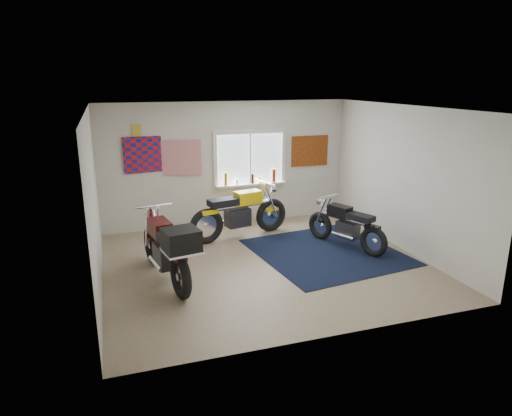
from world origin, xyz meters
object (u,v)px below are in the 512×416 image
object	(u,v)px
black_chrome_bike	(346,227)
maroon_tourer	(168,249)
navy_rug	(326,252)
yellow_triumph	(239,214)

from	to	relation	value
black_chrome_bike	maroon_tourer	size ratio (longest dim) A/B	0.79
navy_rug	maroon_tourer	bearing A→B (deg)	-171.65
yellow_triumph	maroon_tourer	bearing A→B (deg)	-146.27
navy_rug	yellow_triumph	world-z (taller)	yellow_triumph
black_chrome_bike	navy_rug	bearing A→B (deg)	82.19
yellow_triumph	maroon_tourer	distance (m)	2.46
yellow_triumph	black_chrome_bike	world-z (taller)	yellow_triumph
yellow_triumph	black_chrome_bike	size ratio (longest dim) A/B	1.26
navy_rug	maroon_tourer	distance (m)	3.09
black_chrome_bike	maroon_tourer	bearing A→B (deg)	75.77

